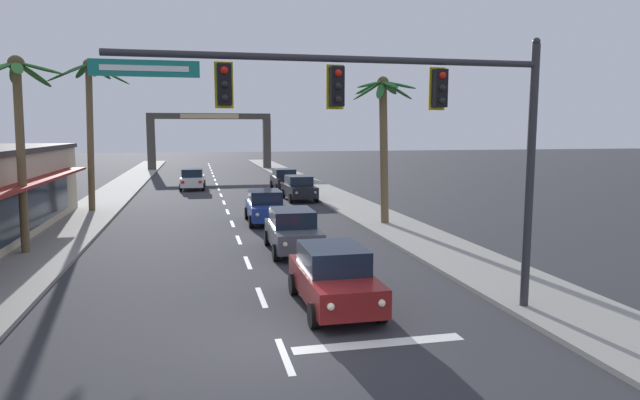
{
  "coord_description": "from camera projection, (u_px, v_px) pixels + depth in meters",
  "views": [
    {
      "loc": [
        -1.74,
        -12.02,
        4.82
      ],
      "look_at": [
        2.76,
        8.0,
        2.2
      ],
      "focal_mm": 31.01,
      "sensor_mm": 36.0,
      "label": 1
    }
  ],
  "objects": [
    {
      "name": "lane_markings",
      "position": [
        237.0,
        214.0,
        31.72
      ],
      "size": [
        4.28,
        87.88,
        0.01
      ],
      "color": "silver",
      "rests_on": "ground"
    },
    {
      "name": "palm_left_second",
      "position": [
        19.0,
        114.0,
        20.58
      ],
      "size": [
        3.29,
        3.13,
        7.54
      ],
      "color": "brown",
      "rests_on": "ground"
    },
    {
      "name": "traffic_signal_mast",
      "position": [
        403.0,
        113.0,
        13.38
      ],
      "size": [
        10.78,
        0.41,
        7.13
      ],
      "color": "#2D2D33",
      "rests_on": "ground"
    },
    {
      "name": "ground_plane",
      "position": [
        279.0,
        342.0,
        12.62
      ],
      "size": [
        220.0,
        220.0,
        0.0
      ],
      "primitive_type": "plane",
      "color": "#2D2D33"
    },
    {
      "name": "sidewalk_left",
      "position": [
        84.0,
        217.0,
        30.27
      ],
      "size": [
        3.2,
        110.0,
        0.14
      ],
      "primitive_type": "cube",
      "color": "gray",
      "rests_on": "ground"
    },
    {
      "name": "sedan_third_in_queue",
      "position": [
        293.0,
        230.0,
        21.89
      ],
      "size": [
        1.99,
        4.47,
        1.68
      ],
      "color": "#4C515B",
      "rests_on": "ground"
    },
    {
      "name": "town_gateway_arch",
      "position": [
        210.0,
        133.0,
        66.33
      ],
      "size": [
        14.58,
        0.9,
        6.78
      ],
      "color": "#423D38",
      "rests_on": "ground"
    },
    {
      "name": "palm_left_third",
      "position": [
        89.0,
        107.0,
        31.46
      ],
      "size": [
        4.47,
        4.55,
        8.78
      ],
      "color": "brown",
      "rests_on": "ground"
    },
    {
      "name": "palm_right_second",
      "position": [
        383.0,
        122.0,
        27.31
      ],
      "size": [
        3.11,
        3.32,
        7.42
      ],
      "color": "brown",
      "rests_on": "ground"
    },
    {
      "name": "sedan_parked_mid_kerb",
      "position": [
        299.0,
        188.0,
        37.91
      ],
      "size": [
        2.02,
        4.48,
        1.68
      ],
      "color": "black",
      "rests_on": "ground"
    },
    {
      "name": "sedan_oncoming_far",
      "position": [
        193.0,
        179.0,
        44.83
      ],
      "size": [
        2.08,
        4.5,
        1.68
      ],
      "color": "silver",
      "rests_on": "ground"
    },
    {
      "name": "sedan_fifth_in_queue",
      "position": [
        265.0,
        206.0,
        28.72
      ],
      "size": [
        2.0,
        4.47,
        1.68
      ],
      "color": "navy",
      "rests_on": "ground"
    },
    {
      "name": "sedan_lead_at_stop_bar",
      "position": [
        334.0,
        277.0,
        14.99
      ],
      "size": [
        1.95,
        4.45,
        1.68
      ],
      "color": "maroon",
      "rests_on": "ground"
    },
    {
      "name": "sedan_parked_nearest_kerb",
      "position": [
        284.0,
        179.0,
        44.62
      ],
      "size": [
        1.99,
        4.47,
        1.68
      ],
      "color": "black",
      "rests_on": "ground"
    },
    {
      "name": "sidewalk_right",
      "position": [
        357.0,
        208.0,
        33.66
      ],
      "size": [
        3.2,
        110.0,
        0.14
      ],
      "primitive_type": "cube",
      "color": "gray",
      "rests_on": "ground"
    }
  ]
}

